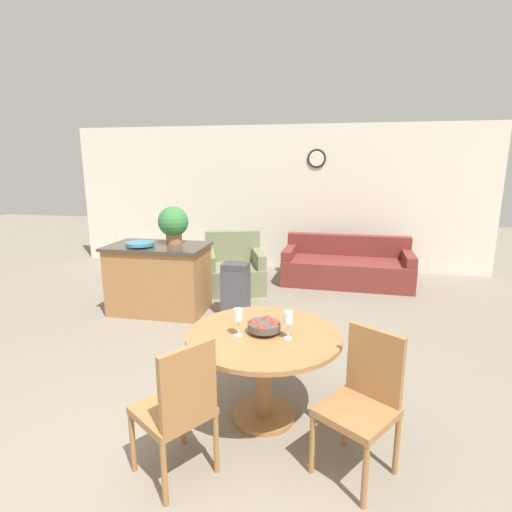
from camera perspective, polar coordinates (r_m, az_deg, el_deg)
The scene contains 14 objects.
ground_plane at distance 3.08m, azimuth -15.39°, elevation -27.38°, with size 24.00×24.00×0.00m, color gray.
wall_back at distance 7.76m, azimuth 2.56°, elevation 8.30°, with size 8.00×0.09×2.70m.
dining_table at distance 3.15m, azimuth 1.15°, elevation -13.65°, with size 1.18×1.18×0.72m.
dining_chair_near_left at distance 2.67m, azimuth -10.97°, elevation -20.14°, with size 0.58×0.58×0.95m.
dining_chair_near_right at distance 2.79m, azimuth 15.12°, elevation -18.82°, with size 0.58×0.58×0.95m.
fruit_bowl at distance 3.06m, azimuth 1.17°, elevation -9.93°, with size 0.25×0.25×0.11m.
wine_glass_left at distance 2.98m, azimuth -2.58°, elevation -8.54°, with size 0.07×0.07×0.21m.
wine_glass_right at distance 2.94m, azimuth 4.63°, elevation -8.89°, with size 0.07×0.07×0.21m.
kitchen_island at distance 5.58m, azimuth -13.63°, elevation -3.10°, with size 1.31×0.79×0.93m.
teal_bowl at distance 5.38m, azimuth -16.21°, elevation 1.68°, with size 0.36×0.36×0.06m.
potted_plant at distance 5.46m, azimuth -11.73°, elevation 4.63°, with size 0.40×0.40×0.50m.
trash_bin at distance 5.33m, azimuth -2.92°, elevation -4.80°, with size 0.35×0.28×0.71m.
couch at distance 6.96m, azimuth 12.80°, elevation -1.54°, with size 2.14×1.06×0.77m.
armchair at distance 6.47m, azimuth -3.11°, elevation -2.07°, with size 1.15×1.17×0.90m.
Camera 1 is at (1.14, -2.07, 1.97)m, focal length 28.00 mm.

